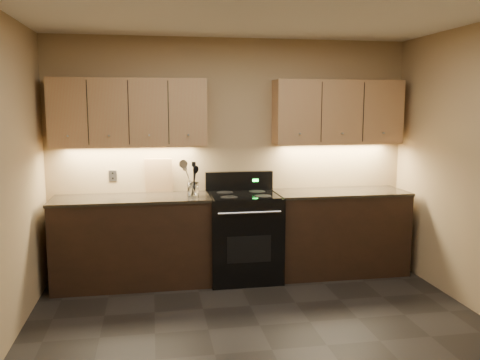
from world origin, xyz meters
name	(u,v)px	position (x,y,z in m)	size (l,w,h in m)	color
floor	(272,350)	(0.00, 0.00, 0.00)	(4.00, 4.00, 0.00)	black
ceiling	(275,0)	(0.00, 0.00, 2.60)	(4.00, 4.00, 0.00)	silver
wall_back	(231,157)	(0.00, 2.00, 1.30)	(4.00, 0.04, 2.60)	#9C7F5C
counter_left	(133,241)	(-1.10, 1.70, 0.47)	(1.62, 0.62, 0.93)	black
counter_right	(339,232)	(1.18, 1.70, 0.47)	(1.46, 0.62, 0.93)	black
stove	(243,235)	(0.08, 1.68, 0.48)	(0.76, 0.68, 1.14)	black
upper_cab_left	(129,112)	(-1.10, 1.85, 1.80)	(1.60, 0.30, 0.70)	#A28451
upper_cab_right	(338,112)	(1.18, 1.85, 1.80)	(1.44, 0.30, 0.70)	#A28451
outlet_plate	(113,176)	(-1.30, 1.99, 1.12)	(0.09, 0.01, 0.12)	#B2B5BA
utensil_crock	(193,190)	(-0.46, 1.67, 1.00)	(0.12, 0.12, 0.15)	white
cutting_board	(159,175)	(-0.81, 1.97, 1.12)	(0.30, 0.02, 0.37)	tan
black_spoon	(192,179)	(-0.47, 1.68, 1.11)	(0.06, 0.06, 0.32)	black
black_turner	(194,178)	(-0.45, 1.65, 1.12)	(0.08, 0.08, 0.36)	black
steel_spatula	(195,178)	(-0.44, 1.69, 1.11)	(0.08, 0.08, 0.33)	silver
steel_skimmer	(195,177)	(-0.44, 1.65, 1.13)	(0.09, 0.09, 0.37)	silver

